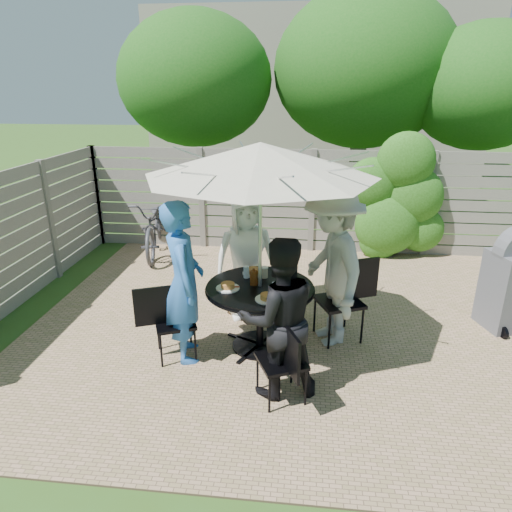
# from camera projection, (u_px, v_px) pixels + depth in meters

# --- Properties ---
(backyard_envelope) EXTENTS (60.00, 60.00, 5.00)m
(backyard_envelope) POSITION_uv_depth(u_px,v_px,m) (316.00, 94.00, 14.28)
(backyard_envelope) COLOR #325119
(backyard_envelope) RESTS_ON ground
(patio_table) EXTENTS (1.51, 1.51, 0.78)m
(patio_table) POSITION_uv_depth(u_px,v_px,m) (260.00, 305.00, 5.13)
(patio_table) COLOR black
(patio_table) RESTS_ON ground
(umbrella) EXTENTS (3.05, 3.05, 2.34)m
(umbrella) POSITION_uv_depth(u_px,v_px,m) (260.00, 160.00, 4.56)
(umbrella) COLOR silver
(umbrella) RESTS_ON ground
(chair_back) EXTENTS (0.49, 0.63, 0.83)m
(chair_back) POSITION_uv_depth(u_px,v_px,m) (245.00, 293.00, 6.12)
(chair_back) COLOR black
(chair_back) RESTS_ON ground
(person_back) EXTENTS (0.92, 0.75, 1.64)m
(person_back) POSITION_uv_depth(u_px,v_px,m) (246.00, 257.00, 5.79)
(person_back) COLOR white
(person_back) RESTS_ON ground
(chair_left) EXTENTS (0.67, 0.55, 0.88)m
(chair_left) POSITION_uv_depth(u_px,v_px,m) (175.00, 336.00, 5.04)
(chair_left) COLOR black
(chair_left) RESTS_ON ground
(person_left) EXTENTS (0.61, 0.76, 1.80)m
(person_left) POSITION_uv_depth(u_px,v_px,m) (184.00, 283.00, 4.85)
(person_left) COLOR blue
(person_left) RESTS_ON ground
(chair_front) EXTENTS (0.55, 0.66, 0.87)m
(chair_front) POSITION_uv_depth(u_px,v_px,m) (282.00, 377.00, 4.35)
(chair_front) COLOR black
(chair_front) RESTS_ON ground
(person_front) EXTENTS (0.94, 0.83, 1.62)m
(person_front) POSITION_uv_depth(u_px,v_px,m) (279.00, 319.00, 4.28)
(person_front) COLOR black
(person_front) RESTS_ON ground
(chair_right) EXTENTS (0.77, 0.63, 1.00)m
(chair_right) POSITION_uv_depth(u_px,v_px,m) (339.00, 316.00, 5.40)
(chair_right) COLOR black
(chair_right) RESTS_ON ground
(person_right) EXTENTS (1.05, 1.37, 1.88)m
(person_right) POSITION_uv_depth(u_px,v_px,m) (332.00, 267.00, 5.15)
(person_right) COLOR #A5A5A1
(person_right) RESTS_ON ground
(plate_back) EXTENTS (0.26, 0.26, 0.06)m
(plate_back) POSITION_uv_depth(u_px,v_px,m) (253.00, 272.00, 5.37)
(plate_back) COLOR white
(plate_back) RESTS_ON patio_table
(plate_left) EXTENTS (0.26, 0.26, 0.06)m
(plate_left) POSITION_uv_depth(u_px,v_px,m) (228.00, 287.00, 4.97)
(plate_left) COLOR white
(plate_left) RESTS_ON patio_table
(plate_front) EXTENTS (0.26, 0.26, 0.06)m
(plate_front) POSITION_uv_depth(u_px,v_px,m) (267.00, 298.00, 4.71)
(plate_front) COLOR white
(plate_front) RESTS_ON patio_table
(plate_right) EXTENTS (0.26, 0.26, 0.06)m
(plate_right) POSITION_uv_depth(u_px,v_px,m) (291.00, 281.00, 5.11)
(plate_right) COLOR white
(plate_right) RESTS_ON patio_table
(glass_back) EXTENTS (0.07, 0.07, 0.14)m
(glass_back) POSITION_uv_depth(u_px,v_px,m) (246.00, 272.00, 5.24)
(glass_back) COLOR silver
(glass_back) RESTS_ON patio_table
(glass_front) EXTENTS (0.07, 0.07, 0.14)m
(glass_front) POSITION_uv_depth(u_px,v_px,m) (275.00, 289.00, 4.80)
(glass_front) COLOR silver
(glass_front) RESTS_ON patio_table
(glass_right) EXTENTS (0.07, 0.07, 0.14)m
(glass_right) POSITION_uv_depth(u_px,v_px,m) (280.00, 275.00, 5.17)
(glass_right) COLOR silver
(glass_right) RESTS_ON patio_table
(syrup_jug) EXTENTS (0.09, 0.09, 0.16)m
(syrup_jug) POSITION_uv_depth(u_px,v_px,m) (254.00, 278.00, 5.05)
(syrup_jug) COLOR #59280C
(syrup_jug) RESTS_ON patio_table
(coffee_cup) EXTENTS (0.08, 0.08, 0.12)m
(coffee_cup) POSITION_uv_depth(u_px,v_px,m) (264.00, 273.00, 5.25)
(coffee_cup) COLOR #C6B293
(coffee_cup) RESTS_ON patio_table
(bicycle) EXTENTS (1.01, 2.03, 1.02)m
(bicycle) POSITION_uv_depth(u_px,v_px,m) (156.00, 226.00, 8.16)
(bicycle) COLOR #333338
(bicycle) RESTS_ON ground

